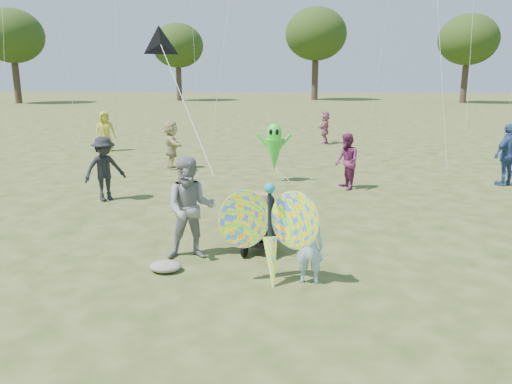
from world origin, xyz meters
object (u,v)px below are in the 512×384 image
at_px(crowd_b, 105,169).
at_px(crowd_c, 508,155).
at_px(child_girl, 310,247).
at_px(jogging_stroller, 260,218).
at_px(butterfly_kite, 270,233).
at_px(adult_man, 190,208).
at_px(crowd_d, 171,145).
at_px(crowd_g, 105,131).
at_px(alien_kite, 274,149).
at_px(crowd_e, 347,162).
at_px(crowd_j, 325,128).

bearing_deg(crowd_b, crowd_c, -28.68).
relative_size(child_girl, crowd_b, 0.72).
relative_size(jogging_stroller, butterfly_kite, 0.62).
bearing_deg(jogging_stroller, adult_man, -144.67).
bearing_deg(adult_man, crowd_d, 97.00).
bearing_deg(crowd_g, alien_kite, -62.33).
bearing_deg(jogging_stroller, crowd_d, 126.61).
distance_m(crowd_e, crowd_j, 9.33).
relative_size(crowd_j, jogging_stroller, 1.34).
xyz_separation_m(jogging_stroller, butterfly_kite, (0.28, -1.44, 0.18)).
xyz_separation_m(crowd_c, crowd_d, (-10.25, 1.65, -0.08)).
height_order(crowd_g, butterfly_kite, crowd_g).
xyz_separation_m(crowd_e, crowd_j, (-0.22, 9.33, -0.04)).
height_order(child_girl, crowd_e, crowd_e).
relative_size(adult_man, crowd_c, 1.01).
distance_m(crowd_d, crowd_e, 6.18).
height_order(jogging_stroller, butterfly_kite, butterfly_kite).
relative_size(crowd_g, crowd_j, 1.12).
height_order(crowd_e, butterfly_kite, butterfly_kite).
bearing_deg(crowd_g, crowd_e, -59.61).
distance_m(adult_man, crowd_b, 4.90).
bearing_deg(crowd_b, child_girl, -85.67).
distance_m(crowd_c, crowd_j, 9.71).
height_order(crowd_g, jogging_stroller, crowd_g).
xyz_separation_m(crowd_e, alien_kite, (-2.06, 0.85, 0.19)).
relative_size(adult_man, alien_kite, 1.03).
relative_size(crowd_j, butterfly_kite, 0.83).
xyz_separation_m(crowd_c, crowd_e, (-4.62, -0.91, -0.11)).
height_order(adult_man, crowd_d, adult_man).
bearing_deg(crowd_b, butterfly_kite, -89.53).
height_order(crowd_j, butterfly_kite, butterfly_kite).
relative_size(crowd_d, alien_kite, 0.93).
distance_m(child_girl, crowd_b, 6.94).
xyz_separation_m(child_girl, crowd_g, (-8.28, 12.74, 0.24)).
relative_size(crowd_d, crowd_e, 1.04).
relative_size(crowd_b, alien_kite, 0.94).
distance_m(crowd_e, butterfly_kite, 6.80).
bearing_deg(crowd_g, butterfly_kite, -85.16).
height_order(child_girl, crowd_b, crowd_b).
height_order(adult_man, crowd_g, adult_man).
bearing_deg(crowd_e, crowd_c, 83.94).
distance_m(crowd_d, crowd_g, 5.22).
bearing_deg(crowd_g, crowd_d, -70.24).
distance_m(crowd_d, crowd_j, 8.66).
bearing_deg(crowd_g, jogging_stroller, -83.03).
xyz_separation_m(crowd_e, crowd_g, (-9.37, 6.20, 0.04)).
height_order(child_girl, crowd_g, crowd_g).
bearing_deg(crowd_c, jogging_stroller, 9.76).
bearing_deg(alien_kite, butterfly_kite, -87.17).
xyz_separation_m(child_girl, adult_man, (-2.04, 0.88, 0.32)).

